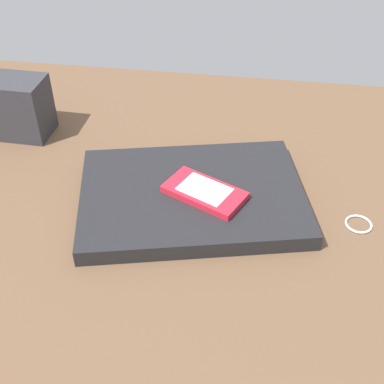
% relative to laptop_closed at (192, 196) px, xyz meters
% --- Properties ---
extents(desk_surface, '(1.20, 0.80, 0.03)m').
position_rel_laptop_closed_xyz_m(desk_surface, '(0.03, 0.02, -0.03)').
color(desk_surface, brown).
rests_on(desk_surface, ground).
extents(laptop_closed, '(0.37, 0.30, 0.02)m').
position_rel_laptop_closed_xyz_m(laptop_closed, '(0.00, 0.00, 0.00)').
color(laptop_closed, black).
rests_on(laptop_closed, desk_surface).
extents(cell_phone_on_laptop, '(0.13, 0.10, 0.01)m').
position_rel_laptop_closed_xyz_m(cell_phone_on_laptop, '(0.02, -0.01, 0.02)').
color(cell_phone_on_laptop, red).
rests_on(cell_phone_on_laptop, laptop_closed).
extents(key_ring, '(0.04, 0.04, 0.00)m').
position_rel_laptop_closed_xyz_m(key_ring, '(0.24, -0.01, -0.01)').
color(key_ring, silver).
rests_on(key_ring, desk_surface).
extents(desk_organizer, '(0.13, 0.08, 0.10)m').
position_rel_laptop_closed_xyz_m(desk_organizer, '(-0.34, 0.14, 0.04)').
color(desk_organizer, '#2D2D33').
rests_on(desk_organizer, desk_surface).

